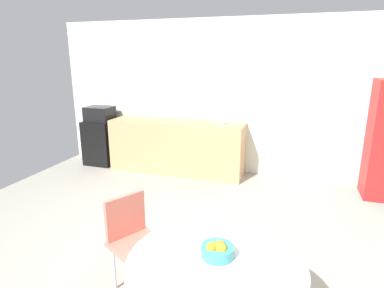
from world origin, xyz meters
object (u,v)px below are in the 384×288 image
at_px(fruit_bowl, 217,250).
at_px(mug_white, 223,121).
at_px(chair_coral, 132,232).
at_px(microwave, 100,114).
at_px(round_table, 215,279).
at_px(mini_fridge, 102,142).

distance_m(fruit_bowl, mug_white, 3.43).
distance_m(chair_coral, fruit_bowl, 0.99).
bearing_deg(fruit_bowl, microwave, 132.65).
bearing_deg(round_table, mug_white, 102.02).
bearing_deg(chair_coral, microwave, 127.28).
height_order(round_table, fruit_bowl, fruit_bowl).
relative_size(microwave, chair_coral, 0.58).
xyz_separation_m(round_table, mug_white, (-0.72, 3.40, 0.34)).
xyz_separation_m(chair_coral, mug_white, (0.13, 2.92, 0.43)).
distance_m(mini_fridge, microwave, 0.54).
height_order(microwave, fruit_bowl, microwave).
xyz_separation_m(mini_fridge, fruit_bowl, (3.05, -3.31, 0.38)).
xyz_separation_m(mini_fridge, chair_coral, (2.20, -2.89, 0.11)).
height_order(mini_fridge, mug_white, mug_white).
relative_size(round_table, mug_white, 8.72).
height_order(mini_fridge, round_table, mini_fridge).
bearing_deg(microwave, chair_coral, -52.72).
distance_m(round_table, fruit_bowl, 0.19).
distance_m(microwave, fruit_bowl, 4.51).
relative_size(mini_fridge, chair_coral, 1.00).
relative_size(fruit_bowl, mug_white, 1.66).
distance_m(round_table, chair_coral, 0.98).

